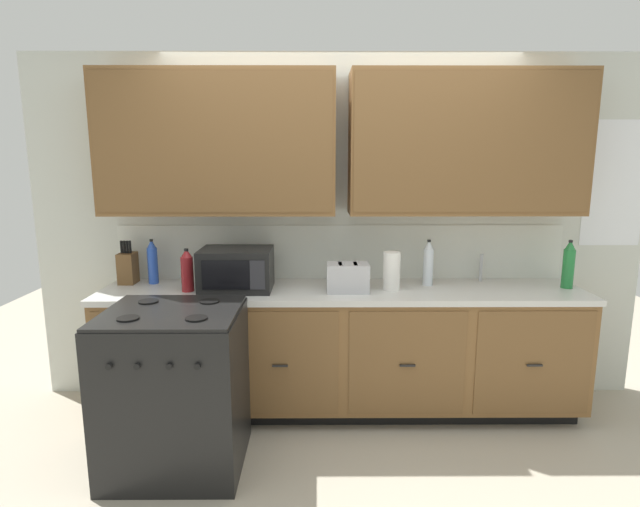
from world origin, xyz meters
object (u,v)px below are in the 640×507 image
at_px(paper_towel_roll, 392,271).
at_px(bottle_blue, 153,262).
at_px(bottle_red, 187,271).
at_px(bottle_clear, 428,263).
at_px(stove_range, 176,389).
at_px(bottle_green, 569,265).
at_px(microwave, 237,269).
at_px(knife_block, 128,267).
at_px(toaster, 348,277).

height_order(paper_towel_roll, bottle_blue, bottle_blue).
relative_size(bottle_red, bottle_clear, 0.90).
bearing_deg(paper_towel_roll, bottle_blue, 173.55).
height_order(stove_range, bottle_green, bottle_green).
xyz_separation_m(bottle_red, bottle_clear, (1.65, 0.16, 0.02)).
xyz_separation_m(stove_range, bottle_red, (-0.05, 0.56, 0.57)).
relative_size(microwave, paper_towel_roll, 1.85).
bearing_deg(microwave, knife_block, 167.98).
distance_m(microwave, bottle_red, 0.33).
xyz_separation_m(bottle_green, bottle_blue, (-2.89, 0.14, -0.01)).
distance_m(microwave, bottle_clear, 1.33).
distance_m(stove_range, bottle_green, 2.68).
distance_m(toaster, knife_block, 1.57).
bearing_deg(bottle_green, bottle_clear, 175.06).
bearing_deg(toaster, bottle_blue, 170.62).
distance_m(paper_towel_roll, bottle_blue, 1.68).
height_order(microwave, bottle_blue, bottle_blue).
height_order(knife_block, bottle_red, knife_block).
bearing_deg(bottle_green, paper_towel_roll, -177.85).
relative_size(microwave, bottle_red, 1.65).
bearing_deg(bottle_red, knife_block, 155.23).
distance_m(knife_block, bottle_clear, 2.13).
xyz_separation_m(knife_block, bottle_green, (3.07, -0.15, 0.05)).
height_order(toaster, bottle_clear, bottle_clear).
distance_m(microwave, bottle_blue, 0.65).
xyz_separation_m(microwave, bottle_blue, (-0.62, 0.17, 0.02)).
distance_m(microwave, paper_towel_roll, 1.05).
distance_m(bottle_red, bottle_clear, 1.65).
bearing_deg(microwave, bottle_blue, 164.88).
relative_size(toaster, paper_towel_roll, 1.08).
height_order(stove_range, bottle_clear, bottle_clear).
height_order(knife_block, bottle_clear, bottle_clear).
bearing_deg(knife_block, bottle_clear, -1.74).
bearing_deg(bottle_blue, stove_range, -65.75).
height_order(bottle_green, bottle_blue, bottle_green).
relative_size(paper_towel_roll, bottle_clear, 0.80).
bearing_deg(paper_towel_roll, stove_range, -155.76).
bearing_deg(bottle_green, stove_range, -165.85).
xyz_separation_m(microwave, bottle_green, (2.27, 0.02, 0.02)).
relative_size(stove_range, bottle_green, 2.85).
bearing_deg(bottle_green, microwave, -179.37).
distance_m(toaster, bottle_green, 1.52).
height_order(paper_towel_roll, bottle_green, bottle_green).
height_order(knife_block, paper_towel_roll, knife_block).
xyz_separation_m(toaster, paper_towel_roll, (0.30, 0.04, 0.03)).
bearing_deg(bottle_blue, toaster, -9.38).
bearing_deg(bottle_clear, microwave, -175.41).
relative_size(bottle_blue, bottle_clear, 0.99).
bearing_deg(bottle_clear, bottle_blue, 178.18).
height_order(microwave, knife_block, knife_block).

